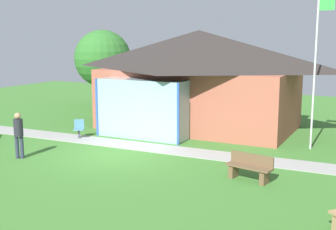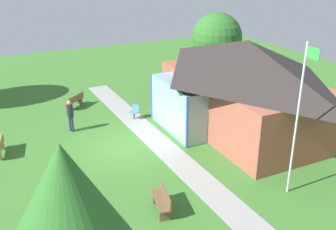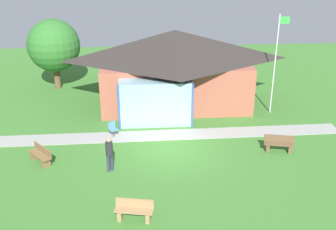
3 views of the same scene
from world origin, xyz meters
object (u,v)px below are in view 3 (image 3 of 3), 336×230
flagpole (276,61)px  bench_mid_right (279,144)px  pavilion (174,67)px  patio_chair_west (113,130)px  bench_mid_left (41,155)px  bench_front_center (134,211)px  tree_behind_pavilion_left (54,46)px  visitor_strolling_lawn (109,152)px

flagpole → bench_mid_right: flagpole is taller
pavilion → patio_chair_west: bearing=-129.1°
flagpole → bench_mid_left: bearing=-157.3°
bench_front_center → tree_behind_pavilion_left: (-5.61, 15.56, 2.72)m
bench_front_center → visitor_strolling_lawn: bearing=-61.7°
tree_behind_pavilion_left → flagpole: bearing=-21.3°
pavilion → flagpole: 6.23m
pavilion → patio_chair_west: (-3.71, -4.57, -2.11)m
bench_mid_right → bench_mid_left: bearing=13.9°
patio_chair_west → tree_behind_pavilion_left: bearing=-92.9°
pavilion → bench_mid_left: pavilion is taller
patio_chair_west → tree_behind_pavilion_left: tree_behind_pavilion_left is taller
flagpole → bench_mid_left: flagpole is taller
pavilion → visitor_strolling_lawn: (-3.65, -8.21, -1.50)m
bench_mid_right → visitor_strolling_lawn: 8.59m
visitor_strolling_lawn → flagpole: bearing=6.7°
bench_mid_left → tree_behind_pavilion_left: size_ratio=0.29×
visitor_strolling_lawn → tree_behind_pavilion_left: (-4.46, 11.86, 2.10)m
patio_chair_west → visitor_strolling_lawn: size_ratio=0.49×
bench_mid_right → patio_chair_west: patio_chair_west is taller
bench_front_center → bench_mid_left: (-4.54, 4.70, 0.00)m
pavilion → bench_mid_left: size_ratio=7.17×
bench_front_center → patio_chair_west: (-1.21, 7.34, 0.01)m
pavilion → tree_behind_pavilion_left: size_ratio=2.05×
bench_front_center → flagpole: bearing=-118.7°
bench_mid_left → flagpole: bearing=-108.4°
bench_front_center → bench_mid_right: size_ratio=1.00×
pavilion → bench_mid_right: bearing=-54.9°
bench_mid_right → visitor_strolling_lawn: (-8.46, -1.36, 0.62)m
bench_mid_right → bench_mid_left: 11.85m
pavilion → visitor_strolling_lawn: pavilion is taller
bench_mid_right → bench_mid_left: size_ratio=1.10×
bench_mid_right → visitor_strolling_lawn: visitor_strolling_lawn is taller
flagpole → visitor_strolling_lawn: 11.73m
pavilion → bench_front_center: pavilion is taller
patio_chair_west → tree_behind_pavilion_left: size_ratio=0.17×
bench_front_center → visitor_strolling_lawn: visitor_strolling_lawn is taller
bench_front_center → visitor_strolling_lawn: 3.92m
bench_front_center → patio_chair_west: 7.44m
patio_chair_west → visitor_strolling_lawn: bearing=60.0°
bench_mid_left → patio_chair_west: patio_chair_west is taller
pavilion → visitor_strolling_lawn: bearing=-113.9°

